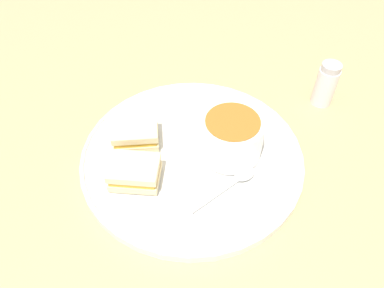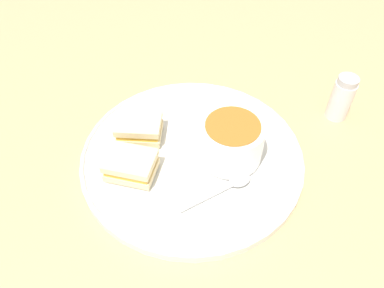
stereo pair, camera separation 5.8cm
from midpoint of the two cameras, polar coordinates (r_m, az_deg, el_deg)
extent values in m
plane|color=tan|center=(0.61, -2.73, -2.55)|extent=(2.40, 2.40, 0.00)
cylinder|color=white|center=(0.60, -2.75, -2.09)|extent=(0.35, 0.35, 0.02)
torus|color=white|center=(0.60, -2.78, -1.52)|extent=(0.35, 0.35, 0.01)
cylinder|color=white|center=(0.59, 3.00, -1.02)|extent=(0.05, 0.05, 0.01)
cylinder|color=white|center=(0.57, 3.11, 0.92)|extent=(0.10, 0.10, 0.06)
cylinder|color=orange|center=(0.55, 3.24, 3.16)|extent=(0.08, 0.08, 0.01)
cube|color=silver|center=(0.54, 0.57, -7.92)|extent=(0.09, 0.02, 0.00)
ellipsoid|color=silver|center=(0.56, 5.10, -4.70)|extent=(0.04, 0.03, 0.01)
cube|color=beige|center=(0.62, -11.18, 0.73)|extent=(0.09, 0.08, 0.01)
cube|color=gold|center=(0.61, -11.32, 1.38)|extent=(0.08, 0.08, 0.01)
cube|color=beige|center=(0.60, -11.46, 2.06)|extent=(0.09, 0.08, 0.01)
cube|color=beige|center=(0.57, -11.70, -4.75)|extent=(0.09, 0.09, 0.01)
cube|color=gold|center=(0.56, -11.86, -4.11)|extent=(0.08, 0.08, 0.01)
cube|color=beige|center=(0.55, -12.02, -3.45)|extent=(0.09, 0.09, 0.01)
cylinder|color=silver|center=(0.72, 17.46, 8.23)|extent=(0.04, 0.04, 0.07)
cylinder|color=#B7B7BC|center=(0.69, 18.25, 10.92)|extent=(0.03, 0.03, 0.01)
camera|label=1|loc=(0.03, -92.87, -3.15)|focal=35.00mm
camera|label=2|loc=(0.03, 87.13, 3.15)|focal=35.00mm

